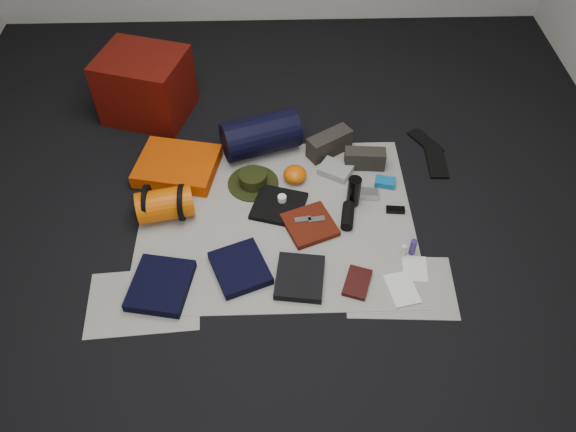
{
  "coord_description": "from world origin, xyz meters",
  "views": [
    {
      "loc": [
        0.01,
        -2.16,
        2.5
      ],
      "look_at": [
        0.07,
        -0.07,
        0.1
      ],
      "focal_mm": 35.0,
      "sensor_mm": 36.0,
      "label": 1
    }
  ],
  "objects_px": {
    "stuff_sack": "(165,205)",
    "compact_camera": "(368,194)",
    "paperback_book": "(357,283)",
    "red_cabinet": "(145,86)",
    "sleeping_pad": "(178,166)",
    "water_bottle": "(354,191)",
    "navy_duffel": "(261,135)"
  },
  "relations": [
    {
      "from": "sleeping_pad",
      "to": "water_bottle",
      "type": "distance_m",
      "value": 1.12
    },
    {
      "from": "stuff_sack",
      "to": "paperback_book",
      "type": "bearing_deg",
      "value": -26.04
    },
    {
      "from": "water_bottle",
      "to": "red_cabinet",
      "type": "bearing_deg",
      "value": 145.51
    },
    {
      "from": "stuff_sack",
      "to": "water_bottle",
      "type": "height_order",
      "value": "water_bottle"
    },
    {
      "from": "red_cabinet",
      "to": "sleeping_pad",
      "type": "xyz_separation_m",
      "value": [
        0.25,
        -0.6,
        -0.18
      ]
    },
    {
      "from": "red_cabinet",
      "to": "navy_duffel",
      "type": "height_order",
      "value": "red_cabinet"
    },
    {
      "from": "navy_duffel",
      "to": "water_bottle",
      "type": "bearing_deg",
      "value": -60.71
    },
    {
      "from": "water_bottle",
      "to": "stuff_sack",
      "type": "bearing_deg",
      "value": -176.53
    },
    {
      "from": "red_cabinet",
      "to": "paperback_book",
      "type": "xyz_separation_m",
      "value": [
        1.29,
        -1.5,
        -0.21
      ]
    },
    {
      "from": "navy_duffel",
      "to": "paperback_book",
      "type": "distance_m",
      "value": 1.2
    },
    {
      "from": "paperback_book",
      "to": "water_bottle",
      "type": "bearing_deg",
      "value": 106.03
    },
    {
      "from": "navy_duffel",
      "to": "compact_camera",
      "type": "distance_m",
      "value": 0.79
    },
    {
      "from": "navy_duffel",
      "to": "compact_camera",
      "type": "xyz_separation_m",
      "value": [
        0.65,
        -0.44,
        -0.1
      ]
    },
    {
      "from": "stuff_sack",
      "to": "compact_camera",
      "type": "bearing_deg",
      "value": 5.51
    },
    {
      "from": "stuff_sack",
      "to": "navy_duffel",
      "type": "height_order",
      "value": "navy_duffel"
    },
    {
      "from": "sleeping_pad",
      "to": "paperback_book",
      "type": "distance_m",
      "value": 1.37
    },
    {
      "from": "red_cabinet",
      "to": "water_bottle",
      "type": "height_order",
      "value": "red_cabinet"
    },
    {
      "from": "navy_duffel",
      "to": "water_bottle",
      "type": "height_order",
      "value": "navy_duffel"
    },
    {
      "from": "paperback_book",
      "to": "stuff_sack",
      "type": "bearing_deg",
      "value": 173.61
    },
    {
      "from": "stuff_sack",
      "to": "paperback_book",
      "type": "relative_size",
      "value": 1.66
    },
    {
      "from": "sleeping_pad",
      "to": "paperback_book",
      "type": "relative_size",
      "value": 2.5
    },
    {
      "from": "sleeping_pad",
      "to": "navy_duffel",
      "type": "relative_size",
      "value": 0.99
    },
    {
      "from": "red_cabinet",
      "to": "compact_camera",
      "type": "height_order",
      "value": "red_cabinet"
    },
    {
      "from": "sleeping_pad",
      "to": "stuff_sack",
      "type": "bearing_deg",
      "value": -94.08
    },
    {
      "from": "navy_duffel",
      "to": "compact_camera",
      "type": "bearing_deg",
      "value": -53.09
    },
    {
      "from": "red_cabinet",
      "to": "stuff_sack",
      "type": "bearing_deg",
      "value": -59.68
    },
    {
      "from": "stuff_sack",
      "to": "navy_duffel",
      "type": "relative_size",
      "value": 0.66
    },
    {
      "from": "red_cabinet",
      "to": "compact_camera",
      "type": "distance_m",
      "value": 1.68
    },
    {
      "from": "water_bottle",
      "to": "paperback_book",
      "type": "height_order",
      "value": "water_bottle"
    },
    {
      "from": "sleeping_pad",
      "to": "compact_camera",
      "type": "bearing_deg",
      "value": -12.39
    },
    {
      "from": "stuff_sack",
      "to": "paperback_book",
      "type": "height_order",
      "value": "stuff_sack"
    },
    {
      "from": "red_cabinet",
      "to": "paperback_book",
      "type": "distance_m",
      "value": 1.99
    }
  ]
}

